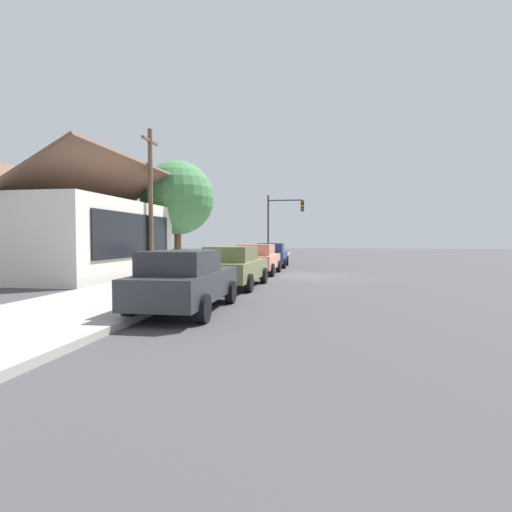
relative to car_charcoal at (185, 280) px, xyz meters
The scene contains 11 objects.
ground_plane 11.02m from the car_charcoal, 15.15° to the right, with size 120.00×120.00×0.00m, color #424244.
sidewalk_curb 10.98m from the car_charcoal, 14.42° to the left, with size 60.00×4.20×0.16m, color #A3A099.
car_charcoal is the anchor object (origin of this frame).
car_olive 5.41m from the car_charcoal, ahead, with size 4.84×2.11×1.59m.
car_coral 11.30m from the car_charcoal, ahead, with size 4.45×2.13×1.59m.
car_navy 16.97m from the car_charcoal, ahead, with size 4.53×2.10×1.59m.
storefront_building 12.60m from the car_charcoal, 46.59° to the left, with size 10.26×7.45×5.76m.
shade_tree 16.43m from the car_charcoal, 21.02° to the left, with size 4.66×4.66×6.81m.
traffic_light_main 21.22m from the car_charcoal, ahead, with size 0.37×2.79×5.20m.
utility_pole_wooden 11.70m from the car_charcoal, 28.19° to the left, with size 1.80×0.24×7.50m.
fire_hydrant_red 2.67m from the car_charcoal, 29.98° to the left, with size 0.22×0.22×0.71m.
Camera 1 is at (-20.65, -0.65, 1.89)m, focal length 28.71 mm.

